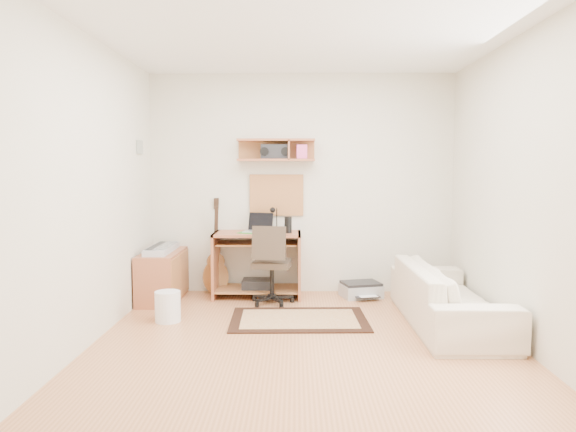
{
  "coord_description": "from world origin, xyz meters",
  "views": [
    {
      "loc": [
        -0.07,
        -4.44,
        1.48
      ],
      "look_at": [
        -0.15,
        1.05,
        1.0
      ],
      "focal_mm": 33.65,
      "sensor_mm": 36.0,
      "label": 1
    }
  ],
  "objects_px": {
    "sofa": "(448,286)",
    "cabinet": "(162,276)",
    "printer": "(361,290)",
    "desk": "(258,265)",
    "task_chair": "(272,264)"
  },
  "relations": [
    {
      "from": "printer",
      "to": "sofa",
      "type": "height_order",
      "value": "sofa"
    },
    {
      "from": "cabinet",
      "to": "printer",
      "type": "relative_size",
      "value": 2.06
    },
    {
      "from": "sofa",
      "to": "cabinet",
      "type": "bearing_deg",
      "value": 72.45
    },
    {
      "from": "desk",
      "to": "cabinet",
      "type": "relative_size",
      "value": 1.11
    },
    {
      "from": "cabinet",
      "to": "printer",
      "type": "height_order",
      "value": "cabinet"
    },
    {
      "from": "cabinet",
      "to": "sofa",
      "type": "height_order",
      "value": "sofa"
    },
    {
      "from": "desk",
      "to": "task_chair",
      "type": "distance_m",
      "value": 0.38
    },
    {
      "from": "cabinet",
      "to": "sofa",
      "type": "distance_m",
      "value": 3.11
    },
    {
      "from": "cabinet",
      "to": "printer",
      "type": "distance_m",
      "value": 2.28
    },
    {
      "from": "printer",
      "to": "task_chair",
      "type": "bearing_deg",
      "value": -177.52
    },
    {
      "from": "task_chair",
      "to": "printer",
      "type": "xyz_separation_m",
      "value": [
        1.02,
        0.32,
        -0.36
      ]
    },
    {
      "from": "desk",
      "to": "cabinet",
      "type": "height_order",
      "value": "desk"
    },
    {
      "from": "desk",
      "to": "printer",
      "type": "xyz_separation_m",
      "value": [
        1.2,
        -0.01,
        -0.29
      ]
    },
    {
      "from": "sofa",
      "to": "desk",
      "type": "bearing_deg",
      "value": 59.59
    },
    {
      "from": "printer",
      "to": "desk",
      "type": "bearing_deg",
      "value": 164.8
    }
  ]
}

